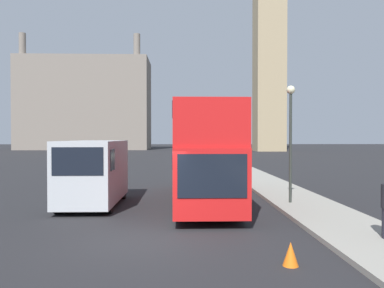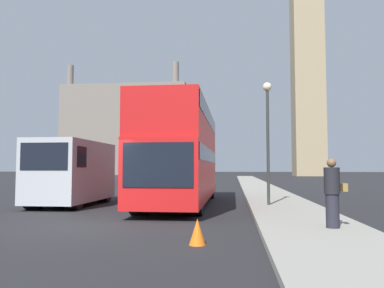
{
  "view_description": "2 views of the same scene",
  "coord_description": "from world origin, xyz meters",
  "px_view_note": "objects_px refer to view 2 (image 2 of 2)",
  "views": [
    {
      "loc": [
        1.11,
        -10.73,
        2.93
      ],
      "look_at": [
        1.54,
        4.24,
        2.67
      ],
      "focal_mm": 35.0,
      "sensor_mm": 36.0,
      "label": 1
    },
    {
      "loc": [
        4.37,
        -10.32,
        1.63
      ],
      "look_at": [
        1.64,
        14.31,
        3.22
      ],
      "focal_mm": 35.0,
      "sensor_mm": 36.0,
      "label": 2
    }
  ],
  "objects_px": {
    "red_double_decker_bus": "(182,152)",
    "street_lamp": "(268,122)",
    "clock_tower": "(306,28)",
    "white_van": "(72,171)",
    "pedestrian": "(332,193)"
  },
  "relations": [
    {
      "from": "white_van",
      "to": "street_lamp",
      "type": "distance_m",
      "value": 8.67
    },
    {
      "from": "red_double_decker_bus",
      "to": "street_lamp",
      "type": "distance_m",
      "value": 4.01
    },
    {
      "from": "clock_tower",
      "to": "white_van",
      "type": "relative_size",
      "value": 11.94
    },
    {
      "from": "street_lamp",
      "to": "red_double_decker_bus",
      "type": "bearing_deg",
      "value": 163.72
    },
    {
      "from": "red_double_decker_bus",
      "to": "street_lamp",
      "type": "xyz_separation_m",
      "value": [
        3.7,
        -1.08,
        1.13
      ]
    },
    {
      "from": "clock_tower",
      "to": "pedestrian",
      "type": "bearing_deg",
      "value": -100.65
    },
    {
      "from": "red_double_decker_bus",
      "to": "street_lamp",
      "type": "height_order",
      "value": "street_lamp"
    },
    {
      "from": "clock_tower",
      "to": "white_van",
      "type": "bearing_deg",
      "value": -109.54
    },
    {
      "from": "white_van",
      "to": "pedestrian",
      "type": "distance_m",
      "value": 11.23
    },
    {
      "from": "pedestrian",
      "to": "street_lamp",
      "type": "xyz_separation_m",
      "value": [
        -1.04,
        5.74,
        2.48
      ]
    },
    {
      "from": "red_double_decker_bus",
      "to": "pedestrian",
      "type": "distance_m",
      "value": 8.41
    },
    {
      "from": "red_double_decker_bus",
      "to": "white_van",
      "type": "distance_m",
      "value": 4.88
    },
    {
      "from": "red_double_decker_bus",
      "to": "pedestrian",
      "type": "relative_size",
      "value": 6.15
    },
    {
      "from": "clock_tower",
      "to": "white_van",
      "type": "xyz_separation_m",
      "value": [
        -22.55,
        -63.54,
        -29.53
      ]
    },
    {
      "from": "street_lamp",
      "to": "clock_tower",
      "type": "bearing_deg",
      "value": 77.52
    }
  ]
}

